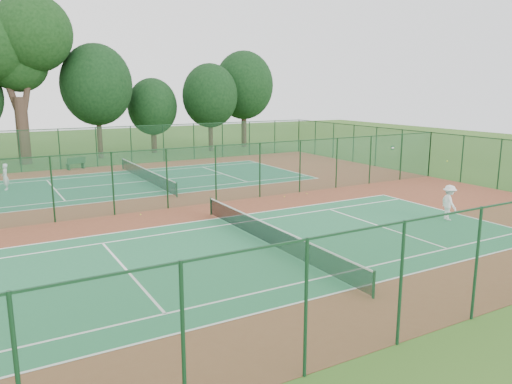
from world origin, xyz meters
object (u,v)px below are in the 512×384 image
player_far (5,177)px  bench (76,163)px  player_near (449,203)px  big_tree (16,44)px

player_far → bench: (5.81, 6.86, -0.38)m
player_near → big_tree: (-17.18, 33.01, 9.69)m
bench → player_far: bearing=-147.6°
player_near → player_far: bearing=64.9°
player_far → bench: size_ratio=1.05×
big_tree → player_near: bearing=-62.5°
player_near → bench: 30.54m
player_far → bench: 9.00m
bench → big_tree: (-3.30, 5.81, 10.11)m
player_far → big_tree: (2.51, 12.67, 9.72)m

